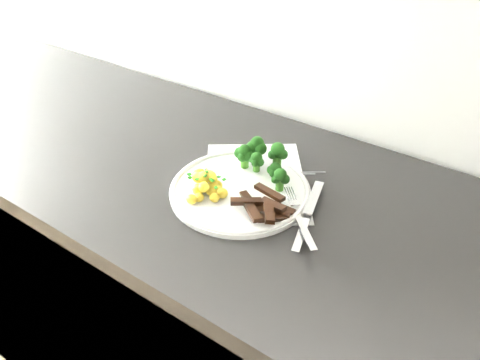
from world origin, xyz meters
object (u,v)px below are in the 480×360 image
potatoes (207,184)px  knife (305,223)px  beef_strips (264,207)px  plate (240,189)px  broccoli (263,157)px  fork (300,220)px  counter (263,344)px  recipe_paper (255,180)px

potatoes → knife: bearing=7.3°
beef_strips → knife: beef_strips is taller
plate → beef_strips: (0.08, -0.03, 0.01)m
potatoes → broccoli: bearing=64.7°
broccoli → fork: 0.18m
counter → broccoli: 0.51m
recipe_paper → potatoes: 0.11m
counter → knife: (0.09, -0.03, 0.46)m
beef_strips → counter: bearing=109.4°
fork → beef_strips: bearing=-173.3°
broccoli → fork: (0.14, -0.10, -0.03)m
recipe_paper → beef_strips: 0.11m
fork → potatoes: bearing=-175.1°
potatoes → fork: bearing=4.9°
recipe_paper → potatoes: (-0.05, -0.09, 0.02)m
plate → beef_strips: 0.09m
recipe_paper → knife: (0.15, -0.07, 0.01)m
recipe_paper → knife: bearing=-23.7°
counter → broccoli: bearing=133.6°
counter → recipe_paper: (-0.06, 0.04, 0.46)m
counter → potatoes: 0.50m
broccoli → beef_strips: 0.13m
recipe_paper → plate: (-0.00, -0.05, 0.01)m
knife → broccoli: bearing=149.0°
counter → fork: 0.48m
counter → potatoes: potatoes is taller
beef_strips → fork: (0.07, 0.01, -0.00)m
broccoli → counter: bearing=-46.4°
recipe_paper → knife: size_ratio=1.72×
recipe_paper → fork: fork is taller
broccoli → potatoes: broccoli is taller
recipe_paper → knife: knife is taller
counter → plate: plate is taller
fork → knife: size_ratio=0.69×
fork → plate: bearing=170.3°
beef_strips → fork: size_ratio=0.86×
potatoes → fork: (0.20, 0.02, -0.01)m
counter → beef_strips: size_ratio=20.23×
counter → broccoli: (-0.06, 0.06, 0.50)m
potatoes → fork: size_ratio=0.72×
potatoes → knife: 0.21m
plate → broccoli: bearing=86.0°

